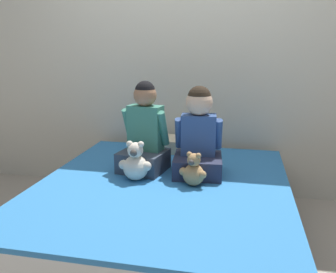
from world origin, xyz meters
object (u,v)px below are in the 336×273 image
Objects in this scene: bed at (163,214)px; child_on_left at (145,134)px; teddy_bear_held_by_right_child at (193,172)px; child_on_right at (198,137)px; teddy_bear_held_by_left_child at (136,164)px; pillow_at_headboard at (183,145)px.

child_on_left is (-0.19, 0.23, 0.50)m from bed.
teddy_bear_held_by_right_child reaches higher than bed.
teddy_bear_held_by_left_child is (-0.40, -0.22, -0.15)m from child_on_right.
child_on_left is 1.04× the size of child_on_right.
child_on_right is at bearing 10.93° from child_on_left.
child_on_right reaches higher than pillow_at_headboard.
teddy_bear_held_by_left_child is 0.78m from pillow_at_headboard.
pillow_at_headboard is (0.00, 0.77, 0.29)m from bed.
teddy_bear_held_by_right_child is (0.39, -0.24, -0.17)m from child_on_left.
teddy_bear_held_by_left_child is at bearing 175.61° from bed.
child_on_left reaches higher than pillow_at_headboard.
child_on_right reaches higher than teddy_bear_held_by_left_child.
pillow_at_headboard is (-0.20, 0.77, -0.04)m from teddy_bear_held_by_right_child.
bed is 0.82m from pillow_at_headboard.
bed is 6.86× the size of teddy_bear_held_by_left_child.
child_on_left is 2.38× the size of teddy_bear_held_by_left_child.
child_on_right is 0.61m from pillow_at_headboard.
teddy_bear_held_by_left_child is at bearing -104.49° from pillow_at_headboard.
child_on_right reaches higher than bed.
child_on_right is 0.30m from teddy_bear_held_by_right_child.
child_on_right is 2.77× the size of teddy_bear_held_by_right_child.
bed is at bearing -6.57° from teddy_bear_held_by_left_child.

